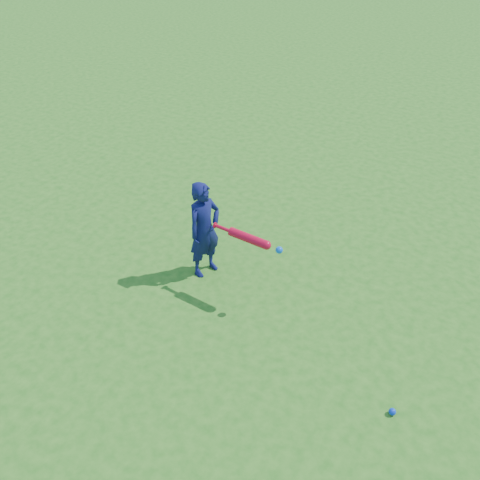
# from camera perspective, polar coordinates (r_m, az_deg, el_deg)

# --- Properties ---
(ground) EXTENTS (80.00, 80.00, 0.00)m
(ground) POSITION_cam_1_polar(r_m,az_deg,el_deg) (6.52, -1.49, -3.59)
(ground) COLOR #276D19
(ground) RESTS_ON ground
(child) EXTENTS (0.41, 0.51, 1.21)m
(child) POSITION_cam_1_polar(r_m,az_deg,el_deg) (6.22, -3.81, 1.10)
(child) COLOR #11154F
(child) RESTS_ON ground
(ground_ball_blue) EXTENTS (0.07, 0.07, 0.07)m
(ground_ball_blue) POSITION_cam_1_polar(r_m,az_deg,el_deg) (5.25, 15.94, -17.20)
(ground_ball_blue) COLOR #0C37D8
(ground_ball_blue) RESTS_ON ground
(bat_swing) EXTENTS (0.88, 0.15, 0.10)m
(bat_swing) POSITION_cam_1_polar(r_m,az_deg,el_deg) (5.75, 1.22, 0.08)
(bat_swing) COLOR red
(bat_swing) RESTS_ON ground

